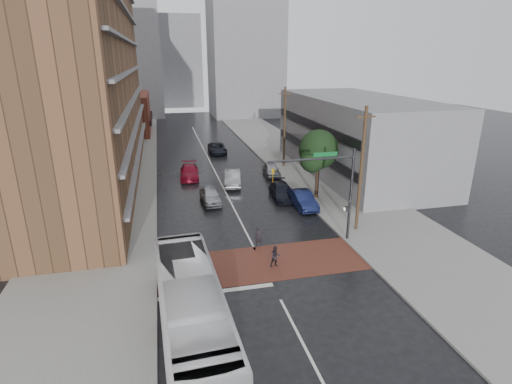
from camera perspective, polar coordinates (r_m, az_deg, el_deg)
ground at (r=27.38m, az=1.09°, el=-10.61°), size 160.00×160.00×0.00m
crosswalk at (r=27.79m, az=0.83°, el=-10.10°), size 14.00×5.00×0.02m
sidewalk_west at (r=50.21m, az=-19.14°, el=2.31°), size 9.00×90.00×0.15m
sidewalk_east at (r=52.88m, az=6.45°, el=4.05°), size 9.00×90.00×0.15m
apartment_block at (r=47.76m, az=-24.24°, el=17.93°), size 10.00×44.00×28.00m
storefront_west at (r=77.95m, az=-17.96°, el=10.59°), size 8.00×16.00×7.00m
building_east at (r=49.42m, az=14.12°, el=7.82°), size 11.00×26.00×9.00m
distant_tower_west at (r=101.43m, az=-18.97°, el=19.31°), size 18.00×16.00×32.00m
distant_tower_east at (r=97.27m, az=-1.58°, el=21.49°), size 16.00×14.00×36.00m
distant_tower_center at (r=118.24m, az=-10.97°, el=17.79°), size 12.00×10.00×24.00m
street_tree at (r=38.98m, az=8.93°, el=5.67°), size 4.20×4.10×6.90m
signal_mast at (r=29.51m, az=10.99°, el=1.28°), size 6.50×0.30×7.20m
utility_pole_near at (r=31.96m, az=14.79°, el=3.11°), size 1.60×0.26×10.00m
utility_pole_far at (r=50.05m, az=4.10°, el=9.21°), size 1.60×0.26×10.00m
transit_bus at (r=20.36m, az=-9.17°, el=-16.56°), size 3.46×12.64×3.49m
pedestrian_a at (r=29.69m, az=0.44°, el=-6.40°), size 0.62×0.45×1.60m
pedestrian_b at (r=27.06m, az=2.80°, el=-9.21°), size 0.74×0.59×1.49m
car_travel_a at (r=38.65m, az=-6.54°, el=-0.49°), size 1.94×4.45×1.49m
car_travel_b at (r=43.77m, az=-3.38°, el=1.99°), size 2.47×5.07×1.60m
car_travel_c at (r=46.96m, az=-9.50°, el=2.87°), size 2.47×5.33×1.51m
suv_travel at (r=58.82m, az=-5.56°, el=6.24°), size 2.57×5.33×1.46m
car_parked_near at (r=37.50m, az=6.63°, el=-1.06°), size 1.74×4.77×1.56m
car_parked_mid at (r=39.84m, az=3.70°, el=0.15°), size 2.35×5.12×1.45m
car_parked_far at (r=47.36m, az=2.21°, el=3.21°), size 2.01×4.34×1.44m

